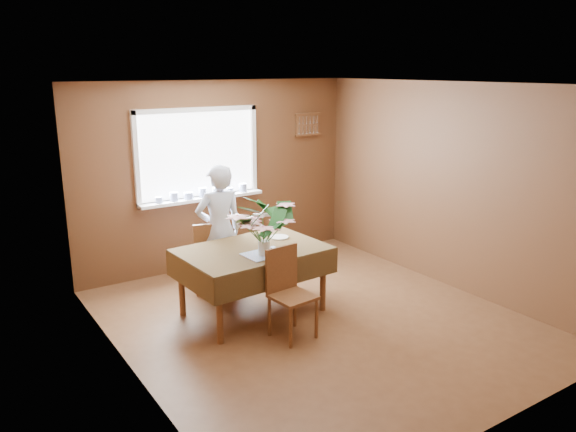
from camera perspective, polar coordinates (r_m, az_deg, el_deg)
floor at (r=6.20m, az=2.86°, el=-10.53°), size 4.50×4.50×0.00m
ceiling at (r=5.60m, az=3.19°, el=13.25°), size 4.50×4.50×0.00m
wall_back at (r=7.65m, az=-7.06°, el=4.18°), size 4.00×0.00×4.00m
wall_front at (r=4.26m, az=21.37°, el=-5.49°), size 4.00×0.00×4.00m
wall_left at (r=4.89m, az=-16.19°, el=-2.45°), size 0.00×4.50×4.50m
wall_right at (r=7.12m, az=16.10°, el=2.89°), size 0.00×4.50×4.50m
window_assembly at (r=7.46m, az=-8.94°, el=4.57°), size 1.72×0.20×1.22m
spoon_rack at (r=8.28m, az=2.03°, el=9.29°), size 0.44×0.05×0.33m
dining_table at (r=6.14m, az=-3.62°, el=-4.11°), size 1.61×1.14×0.76m
chair_far at (r=6.81m, az=-8.07°, el=-3.82°), size 0.47×0.47×0.89m
chair_near at (r=5.70m, az=-0.02°, el=-7.34°), size 0.43×0.43×0.92m
seated_woman at (r=6.69m, az=-6.98°, el=-1.44°), size 0.62×0.44×1.58m
flower_bouquet at (r=5.79m, az=-2.48°, el=-0.65°), size 0.64×0.64×0.55m
side_plate at (r=6.48m, az=-0.90°, el=-2.17°), size 0.25×0.25×0.01m
table_knife at (r=5.99m, az=-1.29°, el=-3.57°), size 0.05×0.23×0.00m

